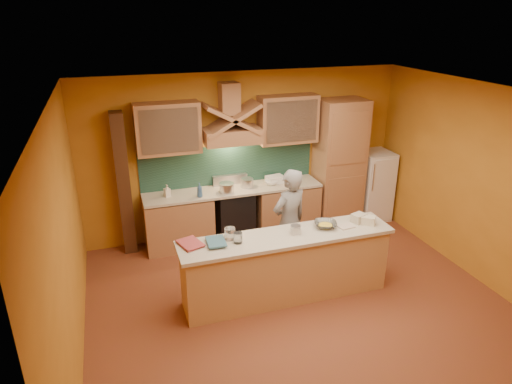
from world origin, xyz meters
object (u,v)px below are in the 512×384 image
object	(u,v)px
stove	(234,214)
person	(289,222)
fridge	(373,185)
kitchen_scale	(296,230)
mixing_bowl	(325,225)

from	to	relation	value
stove	person	world-z (taller)	person
fridge	kitchen_scale	distance (m)	3.05
fridge	mixing_bowl	xyz separation A→B (m)	(-1.91, -1.84, 0.33)
mixing_bowl	stove	bearing A→B (deg)	113.22
kitchen_scale	mixing_bowl	bearing A→B (deg)	17.07
stove	person	size ratio (longest dim) A/B	0.55
fridge	kitchen_scale	bearing A→B (deg)	-141.54
stove	mixing_bowl	world-z (taller)	mixing_bowl
fridge	mixing_bowl	size ratio (longest dim) A/B	4.29
mixing_bowl	fridge	bearing A→B (deg)	43.87
person	mixing_bowl	xyz separation A→B (m)	(0.30, -0.56, 0.17)
fridge	kitchen_scale	size ratio (longest dim) A/B	11.17
fridge	stove	bearing A→B (deg)	180.00
stove	kitchen_scale	bearing A→B (deg)	-80.20
person	kitchen_scale	distance (m)	0.65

